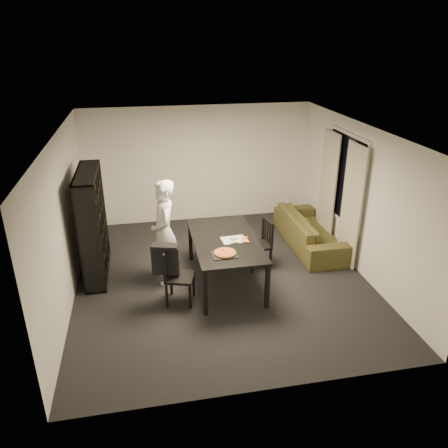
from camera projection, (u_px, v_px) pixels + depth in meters
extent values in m
cube|color=black|center=(221.00, 277.00, 7.79)|extent=(5.00, 5.50, 0.01)
cube|color=white|center=(221.00, 131.00, 6.75)|extent=(5.00, 5.50, 0.01)
cube|color=white|center=(198.00, 165.00, 9.74)|extent=(5.00, 0.01, 2.60)
cube|color=white|center=(267.00, 300.00, 4.80)|extent=(5.00, 0.01, 2.60)
cube|color=white|center=(64.00, 221.00, 6.83)|extent=(0.01, 5.50, 2.60)
cube|color=white|center=(360.00, 199.00, 7.71)|extent=(0.01, 5.50, 2.60)
cube|color=black|center=(345.00, 178.00, 8.17)|extent=(0.02, 1.40, 1.60)
cube|color=white|center=(345.00, 178.00, 8.17)|extent=(0.03, 1.52, 1.72)
cube|color=#B9B29E|center=(351.00, 206.00, 7.83)|extent=(0.03, 0.70, 2.25)
cube|color=#B9B29E|center=(328.00, 187.00, 8.76)|extent=(0.03, 0.70, 2.25)
cube|color=black|center=(93.00, 224.00, 7.57)|extent=(0.35, 1.50, 1.90)
cube|color=black|center=(225.00, 241.00, 7.35)|extent=(1.08, 1.94, 0.04)
cube|color=black|center=(205.00, 293.00, 6.61)|extent=(0.06, 0.06, 0.77)
cube|color=black|center=(267.00, 287.00, 6.78)|extent=(0.06, 0.06, 0.77)
cube|color=black|center=(191.00, 241.00, 8.25)|extent=(0.06, 0.06, 0.77)
cube|color=black|center=(241.00, 237.00, 8.43)|extent=(0.06, 0.06, 0.77)
cube|color=black|center=(180.00, 277.00, 6.92)|extent=(0.54, 0.54, 0.04)
cube|color=black|center=(167.00, 263.00, 6.83)|extent=(0.16, 0.43, 0.47)
cube|color=black|center=(166.00, 251.00, 6.75)|extent=(0.14, 0.41, 0.05)
cube|color=black|center=(190.00, 297.00, 6.83)|extent=(0.04, 0.04, 0.42)
cube|color=black|center=(194.00, 284.00, 7.17)|extent=(0.04, 0.04, 0.42)
cube|color=black|center=(167.00, 296.00, 6.86)|extent=(0.04, 0.04, 0.42)
cube|color=black|center=(171.00, 283.00, 7.20)|extent=(0.04, 0.04, 0.42)
cube|color=black|center=(257.00, 246.00, 7.97)|extent=(0.49, 0.49, 0.04)
cube|color=black|center=(267.00, 232.00, 7.93)|extent=(0.12, 0.43, 0.46)
cube|color=black|center=(268.00, 221.00, 7.85)|extent=(0.10, 0.40, 0.05)
cube|color=black|center=(244.00, 254.00, 8.15)|extent=(0.04, 0.04, 0.42)
cube|color=black|center=(252.00, 263.00, 7.84)|extent=(0.04, 0.04, 0.42)
cube|color=black|center=(262.00, 251.00, 8.28)|extent=(0.04, 0.04, 0.42)
cube|color=black|center=(270.00, 259.00, 7.96)|extent=(0.04, 0.04, 0.42)
cube|color=black|center=(165.00, 261.00, 6.82)|extent=(0.44, 0.20, 0.47)
cube|color=black|center=(165.00, 246.00, 6.72)|extent=(0.45, 0.29, 0.05)
imported|color=white|center=(164.00, 232.00, 7.35)|extent=(0.49, 0.70, 1.83)
cube|color=black|center=(224.00, 254.00, 6.83)|extent=(0.41, 0.34, 0.01)
cylinder|color=olive|center=(225.00, 253.00, 6.84)|extent=(0.35, 0.35, 0.02)
cylinder|color=orange|center=(225.00, 252.00, 6.84)|extent=(0.31, 0.31, 0.01)
cube|color=white|center=(234.00, 240.00, 7.32)|extent=(0.42, 0.33, 0.01)
imported|color=#42431B|center=(310.00, 230.00, 8.84)|extent=(0.87, 2.22, 0.65)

